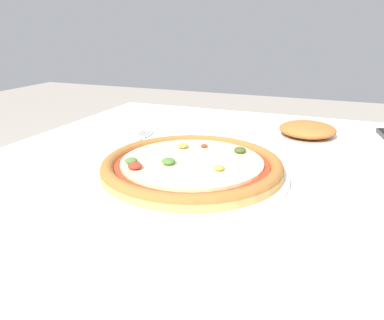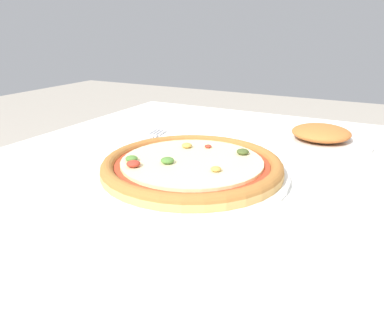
{
  "view_description": "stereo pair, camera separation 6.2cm",
  "coord_description": "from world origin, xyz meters",
  "px_view_note": "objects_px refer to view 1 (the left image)",
  "views": [
    {
      "loc": [
        0.08,
        -0.61,
        0.99
      ],
      "look_at": [
        -0.13,
        -0.07,
        0.78
      ],
      "focal_mm": 35.0,
      "sensor_mm": 36.0,
      "label": 1
    },
    {
      "loc": [
        0.14,
        -0.59,
        0.99
      ],
      "look_at": [
        -0.13,
        -0.07,
        0.78
      ],
      "focal_mm": 35.0,
      "sensor_mm": 36.0,
      "label": 2
    }
  ],
  "objects_px": {
    "dining_table": "(274,226)",
    "side_plate": "(307,134)",
    "fork": "(136,141)",
    "pizza_plate": "(192,167)"
  },
  "relations": [
    {
      "from": "pizza_plate",
      "to": "fork",
      "type": "relative_size",
      "value": 1.88
    },
    {
      "from": "fork",
      "to": "side_plate",
      "type": "xyz_separation_m",
      "value": [
        0.34,
        0.15,
        0.01
      ]
    },
    {
      "from": "pizza_plate",
      "to": "fork",
      "type": "distance_m",
      "value": 0.24
    },
    {
      "from": "pizza_plate",
      "to": "fork",
      "type": "height_order",
      "value": "pizza_plate"
    },
    {
      "from": "dining_table",
      "to": "pizza_plate",
      "type": "height_order",
      "value": "pizza_plate"
    },
    {
      "from": "pizza_plate",
      "to": "side_plate",
      "type": "height_order",
      "value": "same"
    },
    {
      "from": "dining_table",
      "to": "side_plate",
      "type": "height_order",
      "value": "side_plate"
    },
    {
      "from": "dining_table",
      "to": "pizza_plate",
      "type": "distance_m",
      "value": 0.19
    },
    {
      "from": "dining_table",
      "to": "fork",
      "type": "bearing_deg",
      "value": 167.5
    },
    {
      "from": "pizza_plate",
      "to": "side_plate",
      "type": "xyz_separation_m",
      "value": [
        0.16,
        0.29,
        -0.0
      ]
    }
  ]
}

